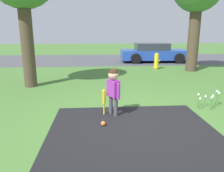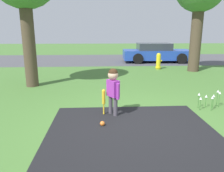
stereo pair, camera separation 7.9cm
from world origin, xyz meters
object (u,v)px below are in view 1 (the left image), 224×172
child (113,85)px  fire_hydrant (156,61)px  baseball_bat (104,98)px  sports_ball (103,124)px  parked_car (154,53)px

child → fire_hydrant: bearing=124.2°
child → baseball_bat: 0.36m
sports_ball → parked_car: size_ratio=0.02×
child → fire_hydrant: 6.46m
baseball_bat → sports_ball: baseball_bat is taller
fire_hydrant → parked_car: (0.55, 2.63, 0.16)m
sports_ball → fire_hydrant: size_ratio=0.12×
fire_hydrant → sports_ball: bearing=-113.5°
child → sports_ball: (-0.24, -0.58, -0.63)m
fire_hydrant → parked_car: size_ratio=0.19×
baseball_bat → sports_ball: (-0.04, -0.61, -0.33)m
child → parked_car: 9.10m
child → baseball_bat: size_ratio=1.80×
sports_ball → fire_hydrant: (2.82, 6.50, 0.34)m
child → fire_hydrant: (2.58, 5.91, -0.29)m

